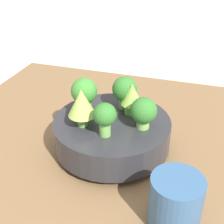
{
  "coord_description": "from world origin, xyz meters",
  "views": [
    {
      "loc": [
        0.49,
        0.14,
        0.46
      ],
      "look_at": [
        -0.03,
        -0.02,
        0.14
      ],
      "focal_mm": 50.0,
      "sensor_mm": 36.0,
      "label": 1
    }
  ],
  "objects": [
    {
      "name": "broccoli_floret_front",
      "position": [
        -0.04,
        -0.08,
        0.17
      ],
      "size": [
        0.05,
        0.05,
        0.08
      ],
      "color": "#609347",
      "rests_on": "bowl"
    },
    {
      "name": "romanesco_piece_near",
      "position": [
        0.01,
        -0.07,
        0.17
      ],
      "size": [
        0.05,
        0.05,
        0.08
      ],
      "color": "#609347",
      "rests_on": "bowl"
    },
    {
      "name": "cup",
      "position": [
        0.13,
        0.13,
        0.1
      ],
      "size": [
        0.08,
        0.08,
        0.09
      ],
      "color": "#33567F",
      "rests_on": "table"
    },
    {
      "name": "table",
      "position": [
        0.0,
        0.0,
        0.02
      ],
      "size": [
        0.84,
        0.89,
        0.05
      ],
      "color": "brown",
      "rests_on": "ground_plane"
    },
    {
      "name": "ground_plane",
      "position": [
        0.0,
        0.0,
        0.0
      ],
      "size": [
        6.0,
        6.0,
        0.0
      ],
      "primitive_type": "plane",
      "color": "beige"
    },
    {
      "name": "broccoli_floret_back",
      "position": [
        -0.02,
        0.05,
        0.16
      ],
      "size": [
        0.05,
        0.05,
        0.06
      ],
      "color": "#7AB256",
      "rests_on": "bowl"
    },
    {
      "name": "broccoli_floret_left",
      "position": [
        -0.08,
        -0.01,
        0.17
      ],
      "size": [
        0.05,
        0.05,
        0.07
      ],
      "color": "#609347",
      "rests_on": "bowl"
    },
    {
      "name": "romanesco_piece_far",
      "position": [
        -0.07,
        0.01,
        0.16
      ],
      "size": [
        0.05,
        0.05,
        0.07
      ],
      "color": "#6BA34C",
      "rests_on": "bowl"
    },
    {
      "name": "bowl",
      "position": [
        -0.03,
        -0.02,
        0.09
      ],
      "size": [
        0.24,
        0.24,
        0.07
      ],
      "color": "#28282D",
      "rests_on": "table"
    },
    {
      "name": "broccoli_floret_right",
      "position": [
        0.03,
        -0.02,
        0.16
      ],
      "size": [
        0.04,
        0.04,
        0.07
      ],
      "color": "#6BA34C",
      "rests_on": "bowl"
    }
  ]
}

